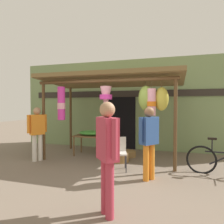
# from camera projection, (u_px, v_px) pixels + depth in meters

# --- Properties ---
(ground_plane) EXTENTS (30.00, 30.00, 0.00)m
(ground_plane) POSITION_uv_depth(u_px,v_px,m) (111.00, 168.00, 5.52)
(ground_plane) COLOR #756656
(shop_facade) EXTENTS (9.05, 0.29, 3.41)m
(shop_facade) POSITION_uv_depth(u_px,v_px,m) (131.00, 105.00, 7.95)
(shop_facade) COLOR #7A9360
(shop_facade) RESTS_ON ground_plane
(market_stall_canopy) EXTENTS (4.37, 2.21, 2.62)m
(market_stall_canopy) POSITION_uv_depth(u_px,v_px,m) (114.00, 86.00, 6.35)
(market_stall_canopy) COLOR brown
(market_stall_canopy) RESTS_ON ground_plane
(display_table) EXTENTS (1.23, 0.66, 0.67)m
(display_table) POSITION_uv_depth(u_px,v_px,m) (93.00, 138.00, 6.89)
(display_table) COLOR brown
(display_table) RESTS_ON ground_plane
(flower_heap_on_table) EXTENTS (0.83, 0.58, 0.15)m
(flower_heap_on_table) POSITION_uv_depth(u_px,v_px,m) (91.00, 133.00, 6.92)
(flower_heap_on_table) COLOR green
(flower_heap_on_table) RESTS_ON display_table
(folding_chair) EXTENTS (0.50, 0.50, 0.84)m
(folding_chair) POSITION_uv_depth(u_px,v_px,m) (119.00, 150.00, 5.36)
(folding_chair) COLOR beige
(folding_chair) RESTS_ON ground_plane
(wicker_basket_by_table) EXTENTS (0.46, 0.46, 0.19)m
(wicker_basket_by_table) POSITION_uv_depth(u_px,v_px,m) (129.00, 154.00, 6.72)
(wicker_basket_by_table) COLOR olive
(wicker_basket_by_table) RESTS_ON ground_plane
(wicker_basket_spare) EXTENTS (0.55, 0.55, 0.28)m
(wicker_basket_spare) POSITION_uv_depth(u_px,v_px,m) (120.00, 157.00, 6.15)
(wicker_basket_spare) COLOR olive
(wicker_basket_spare) RESTS_ON ground_plane
(vendor_in_orange) EXTENTS (0.43, 0.47, 1.73)m
(vendor_in_orange) POSITION_uv_depth(u_px,v_px,m) (107.00, 148.00, 3.10)
(vendor_in_orange) COLOR #B23347
(vendor_in_orange) RESTS_ON ground_plane
(customer_foreground) EXTENTS (0.42, 0.49, 1.64)m
(customer_foreground) POSITION_uv_depth(u_px,v_px,m) (149.00, 137.00, 4.59)
(customer_foreground) COLOR orange
(customer_foreground) RESTS_ON ground_plane
(shopper_by_bananas) EXTENTS (0.40, 0.51, 1.61)m
(shopper_by_bananas) POSITION_uv_depth(u_px,v_px,m) (37.00, 129.00, 6.19)
(shopper_by_bananas) COLOR silver
(shopper_by_bananas) RESTS_ON ground_plane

